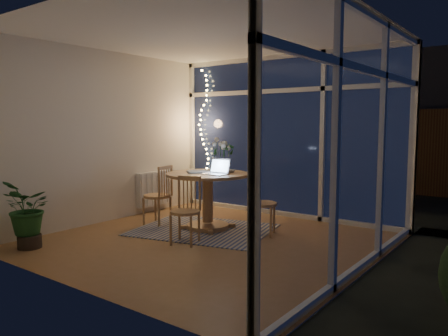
{
  "coord_description": "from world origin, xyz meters",
  "views": [
    {
      "loc": [
        3.42,
        -4.28,
        1.51
      ],
      "look_at": [
        0.04,
        0.25,
        0.93
      ],
      "focal_mm": 35.0,
      "sensor_mm": 36.0,
      "label": 1
    }
  ],
  "objects_px": {
    "laptop": "(215,166)",
    "potted_plant": "(28,217)",
    "chair_front": "(185,210)",
    "flower_vase": "(220,164)",
    "chair_left": "(157,194)",
    "dining_table": "(208,201)",
    "chair_right": "(262,202)"
  },
  "relations": [
    {
      "from": "chair_front",
      "to": "laptop",
      "type": "bearing_deg",
      "value": 76.07
    },
    {
      "from": "chair_right",
      "to": "chair_front",
      "type": "bearing_deg",
      "value": 129.26
    },
    {
      "from": "flower_vase",
      "to": "potted_plant",
      "type": "relative_size",
      "value": 0.28
    },
    {
      "from": "chair_right",
      "to": "potted_plant",
      "type": "bearing_deg",
      "value": 117.61
    },
    {
      "from": "dining_table",
      "to": "potted_plant",
      "type": "relative_size",
      "value": 1.55
    },
    {
      "from": "chair_left",
      "to": "dining_table",
      "type": "bearing_deg",
      "value": 98.67
    },
    {
      "from": "laptop",
      "to": "potted_plant",
      "type": "bearing_deg",
      "value": -123.88
    },
    {
      "from": "chair_right",
      "to": "potted_plant",
      "type": "distance_m",
      "value": 2.95
    },
    {
      "from": "chair_front",
      "to": "potted_plant",
      "type": "xyz_separation_m",
      "value": [
        -1.39,
        -1.27,
        -0.05
      ]
    },
    {
      "from": "dining_table",
      "to": "laptop",
      "type": "relative_size",
      "value": 3.61
    },
    {
      "from": "chair_front",
      "to": "flower_vase",
      "type": "relative_size",
      "value": 4.07
    },
    {
      "from": "laptop",
      "to": "chair_front",
      "type": "bearing_deg",
      "value": -84.74
    },
    {
      "from": "chair_left",
      "to": "flower_vase",
      "type": "xyz_separation_m",
      "value": [
        0.78,
        0.52,
        0.46
      ]
    },
    {
      "from": "laptop",
      "to": "potted_plant",
      "type": "distance_m",
      "value": 2.43
    },
    {
      "from": "flower_vase",
      "to": "potted_plant",
      "type": "bearing_deg",
      "value": -115.5
    },
    {
      "from": "chair_right",
      "to": "flower_vase",
      "type": "bearing_deg",
      "value": 60.66
    },
    {
      "from": "chair_right",
      "to": "dining_table",
      "type": "bearing_deg",
      "value": 81.22
    },
    {
      "from": "chair_right",
      "to": "chair_front",
      "type": "distance_m",
      "value": 1.1
    },
    {
      "from": "laptop",
      "to": "flower_vase",
      "type": "height_order",
      "value": "laptop"
    },
    {
      "from": "chair_left",
      "to": "laptop",
      "type": "bearing_deg",
      "value": 90.37
    },
    {
      "from": "dining_table",
      "to": "chair_front",
      "type": "height_order",
      "value": "chair_front"
    },
    {
      "from": "chair_right",
      "to": "laptop",
      "type": "distance_m",
      "value": 0.81
    },
    {
      "from": "chair_front",
      "to": "flower_vase",
      "type": "distance_m",
      "value": 1.21
    },
    {
      "from": "flower_vase",
      "to": "dining_table",
      "type": "bearing_deg",
      "value": -88.3
    },
    {
      "from": "laptop",
      "to": "flower_vase",
      "type": "distance_m",
      "value": 0.44
    },
    {
      "from": "chair_left",
      "to": "chair_front",
      "type": "relative_size",
      "value": 1.05
    },
    {
      "from": "chair_right",
      "to": "laptop",
      "type": "bearing_deg",
      "value": 93.03
    },
    {
      "from": "dining_table",
      "to": "flower_vase",
      "type": "bearing_deg",
      "value": 91.7
    },
    {
      "from": "dining_table",
      "to": "laptop",
      "type": "bearing_deg",
      "value": -24.23
    },
    {
      "from": "chair_left",
      "to": "potted_plant",
      "type": "height_order",
      "value": "chair_left"
    },
    {
      "from": "dining_table",
      "to": "laptop",
      "type": "height_order",
      "value": "laptop"
    },
    {
      "from": "chair_left",
      "to": "laptop",
      "type": "xyz_separation_m",
      "value": [
        0.99,
        0.14,
        0.47
      ]
    }
  ]
}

